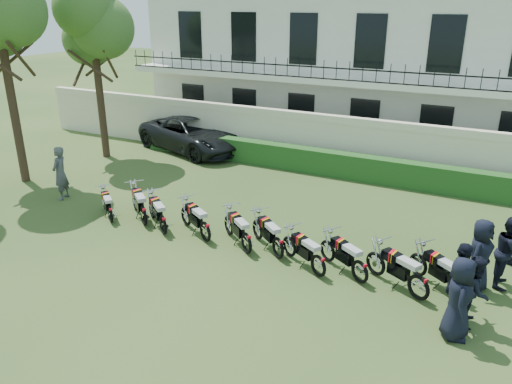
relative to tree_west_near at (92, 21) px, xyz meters
The scene contains 22 objects.
ground 11.83m from the tree_west_near, 29.14° to the right, with size 100.00×100.00×0.00m, color #2B451B.
perimeter_wall 10.56m from the tree_west_near, 18.53° to the left, with size 30.00×0.35×2.30m.
hedge 11.54m from the tree_west_near, 12.48° to the left, with size 18.00×0.60×1.00m, color #1E4C1B.
building 12.86m from the tree_west_near, 45.01° to the left, with size 20.40×9.60×7.40m.
tree_west_near is the anchor object (origin of this frame).
motorcycle_0 9.40m from the tree_west_near, 46.17° to the right, with size 1.40×1.12×0.93m.
motorcycle_1 9.83m from the tree_west_near, 39.13° to the right, with size 1.62×1.33×1.09m.
motorcycle_2 10.61m from the tree_west_near, 36.62° to the right, with size 1.59×1.25×1.06m.
motorcycle_3 11.55m from the tree_west_near, 31.14° to the right, with size 1.74×1.07×1.07m.
motorcycle_4 12.70m from the tree_west_near, 27.82° to the right, with size 1.58×1.26×1.05m.
motorcycle_5 13.37m from the tree_west_near, 25.24° to the right, with size 1.58×1.25×1.05m.
motorcycle_6 14.65m from the tree_west_near, 24.43° to the right, with size 1.65×1.03×1.02m.
motorcycle_7 15.47m from the tree_west_near, 22.09° to the right, with size 1.66×1.11×1.04m.
motorcycle_8 16.77m from the tree_west_near, 20.48° to the right, with size 1.80×1.08×1.10m.
motorcycle_9 17.42m from the tree_west_near, 18.27° to the right, with size 1.61×1.22×1.05m.
suv 6.45m from the tree_west_near, 41.40° to the left, with size 2.64×5.72×1.59m, color black.
inspector 7.17m from the tree_west_near, 64.00° to the right, with size 0.70×0.46×1.93m, color #55565A.
officer_0 17.85m from the tree_west_near, 22.67° to the right, with size 0.91×0.59×1.86m, color black.
officer_1 17.88m from the tree_west_near, 20.20° to the right, with size 0.79×0.62×1.63m, color black.
officer_2 17.55m from the tree_west_near, 20.73° to the right, with size 1.11×0.46×1.89m, color black.
officer_3 17.35m from the tree_west_near, 15.27° to the right, with size 0.91×0.59×1.86m, color black.
officer_4 17.82m from the tree_west_near, 12.96° to the right, with size 0.89×0.70×1.84m, color black.
Camera 1 is at (7.18, -11.37, 6.68)m, focal length 35.00 mm.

